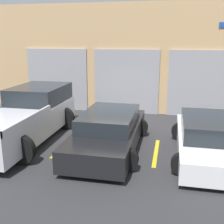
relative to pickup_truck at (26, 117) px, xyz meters
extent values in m
plane|color=#2D2D30|center=(3.03, 1.40, -0.82)|extent=(28.00, 28.00, 0.00)
cube|color=tan|center=(3.03, 4.70, 1.70)|extent=(15.10, 0.60, 5.03)
cube|color=#939399|center=(-0.61, 4.36, 0.67)|extent=(3.04, 0.08, 2.97)
cube|color=#939399|center=(2.83, 4.36, 0.67)|extent=(3.04, 0.08, 2.97)
cube|color=#939399|center=(6.27, 4.36, 0.67)|extent=(3.04, 0.08, 2.97)
cube|color=silver|center=(0.00, -0.29, -0.15)|extent=(1.92, 5.26, 0.87)
cube|color=#1E2328|center=(0.00, 1.16, 0.59)|extent=(1.77, 2.37, 0.60)
cube|color=silver|center=(0.92, -1.47, 0.38)|extent=(0.08, 2.89, 0.18)
cylinder|color=black|center=(-0.85, 1.34, -0.39)|extent=(0.87, 0.22, 0.87)
cylinder|color=black|center=(0.85, 1.34, -0.39)|extent=(0.87, 0.22, 0.87)
cylinder|color=black|center=(0.85, -1.92, -0.39)|extent=(0.87, 0.22, 0.87)
cube|color=white|center=(6.06, -0.29, -0.41)|extent=(1.74, 4.39, 0.55)
cube|color=#1E2328|center=(6.06, -0.18, 0.12)|extent=(1.53, 2.41, 0.49)
cylinder|color=black|center=(5.30, 1.07, -0.52)|extent=(0.61, 0.22, 0.61)
cylinder|color=black|center=(5.30, -1.65, -0.52)|extent=(0.61, 0.22, 0.61)
cube|color=black|center=(3.03, -0.29, -0.37)|extent=(1.82, 4.64, 0.61)
cube|color=#1E2328|center=(3.03, -0.17, 0.16)|extent=(1.60, 2.55, 0.45)
cylinder|color=black|center=(2.23, 1.15, -0.49)|extent=(0.66, 0.22, 0.66)
cylinder|color=black|center=(3.83, 1.15, -0.49)|extent=(0.66, 0.22, 0.66)
cylinder|color=black|center=(2.23, -1.73, -0.49)|extent=(0.66, 0.22, 0.66)
cylinder|color=black|center=(3.83, -1.73, -0.49)|extent=(0.66, 0.22, 0.66)
cube|color=gold|center=(1.51, -0.29, -0.81)|extent=(0.12, 2.20, 0.01)
cube|color=gold|center=(4.54, -0.29, -0.81)|extent=(0.12, 2.20, 0.01)
camera|label=1|loc=(4.89, -8.56, 2.65)|focal=45.00mm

